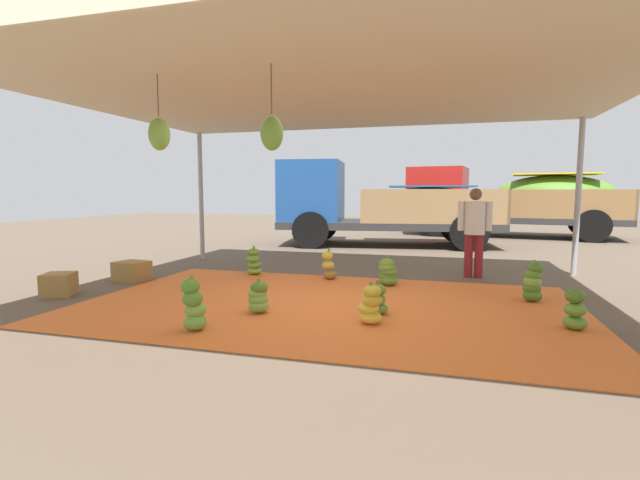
{
  "coord_description": "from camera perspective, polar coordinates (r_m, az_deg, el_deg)",
  "views": [
    {
      "loc": [
        1.52,
        -5.79,
        1.52
      ],
      "look_at": [
        -0.46,
        1.3,
        0.74
      ],
      "focal_mm": 25.36,
      "sensor_mm": 36.0,
      "label": 1
    }
  ],
  "objects": [
    {
      "name": "banana_bunch_5",
      "position": [
        5.76,
        -7.79,
        -7.21
      ],
      "size": [
        0.31,
        0.3,
        0.44
      ],
      "color": "#75A83D",
      "rests_on": "tarp_orange"
    },
    {
      "name": "banana_bunch_8",
      "position": [
        5.29,
        6.43,
        -8.22
      ],
      "size": [
        0.38,
        0.37,
        0.49
      ],
      "color": "gold",
      "rests_on": "tarp_orange"
    },
    {
      "name": "banana_bunch_1",
      "position": [
        7.85,
        1.1,
        -3.35
      ],
      "size": [
        0.33,
        0.31,
        0.54
      ],
      "color": "#996628",
      "rests_on": "tarp_orange"
    },
    {
      "name": "tent_canopy",
      "position": [
        6.03,
        0.55,
        18.38
      ],
      "size": [
        8.0,
        7.0,
        2.89
      ],
      "color": "#9EA0A5",
      "rests_on": "ground"
    },
    {
      "name": "ground_plane",
      "position": [
        9.05,
        5.73,
        -3.63
      ],
      "size": [
        40.0,
        40.0,
        0.0
      ],
      "primitive_type": "plane",
      "color": "brown"
    },
    {
      "name": "banana_bunch_7",
      "position": [
        5.18,
        -15.66,
        -8.04
      ],
      "size": [
        0.36,
        0.34,
        0.6
      ],
      "color": "#6B9E38",
      "rests_on": "tarp_orange"
    },
    {
      "name": "cargo_truck_main",
      "position": [
        13.02,
        7.28,
        4.49
      ],
      "size": [
        6.31,
        2.96,
        2.4
      ],
      "color": "#2D2D2D",
      "rests_on": "ground"
    },
    {
      "name": "crate_1",
      "position": [
        8.45,
        -22.66,
        -3.63
      ],
      "size": [
        0.58,
        0.52,
        0.33
      ],
      "primitive_type": "cube",
      "rotation": [
        0.0,
        0.0,
        -0.16
      ],
      "color": "olive",
      "rests_on": "ground"
    },
    {
      "name": "banana_bunch_4",
      "position": [
        7.44,
        8.55,
        -4.09
      ],
      "size": [
        0.42,
        0.42,
        0.47
      ],
      "color": "#518428",
      "rests_on": "tarp_orange"
    },
    {
      "name": "crate_0",
      "position": [
        7.71,
        -30.08,
        -4.87
      ],
      "size": [
        0.52,
        0.53,
        0.33
      ],
      "primitive_type": "cube",
      "rotation": [
        0.0,
        0.0,
        0.39
      ],
      "color": "olive",
      "rests_on": "ground"
    },
    {
      "name": "cargo_truck_far",
      "position": [
        16.85,
        22.59,
        4.78
      ],
      "size": [
        7.1,
        3.22,
        2.4
      ],
      "color": "#2D2D2D",
      "rests_on": "ground"
    },
    {
      "name": "worker_0",
      "position": [
        8.44,
        18.94,
        1.7
      ],
      "size": [
        0.58,
        0.36,
        1.59
      ],
      "color": "maroon",
      "rests_on": "ground"
    },
    {
      "name": "banana_bunch_2",
      "position": [
        6.93,
        25.28,
        -4.93
      ],
      "size": [
        0.36,
        0.36,
        0.58
      ],
      "color": "#477523",
      "rests_on": "tarp_orange"
    },
    {
      "name": "banana_bunch_3",
      "position": [
        8.38,
        -8.34,
        -2.83
      ],
      "size": [
        0.34,
        0.38,
        0.53
      ],
      "color": "#75A83D",
      "rests_on": "tarp_orange"
    },
    {
      "name": "banana_bunch_6",
      "position": [
        5.75,
        29.5,
        -7.8
      ],
      "size": [
        0.27,
        0.27,
        0.49
      ],
      "color": "#60932D",
      "rests_on": "tarp_orange"
    },
    {
      "name": "banana_bunch_0",
      "position": [
        5.69,
        7.43,
        -7.56
      ],
      "size": [
        0.31,
        0.31,
        0.43
      ],
      "color": "#60932D",
      "rests_on": "tarp_orange"
    },
    {
      "name": "tarp_orange",
      "position": [
        6.17,
        0.87,
        -8.12
      ],
      "size": [
        6.59,
        4.06,
        0.01
      ],
      "primitive_type": "cube",
      "color": "orange",
      "rests_on": "ground"
    }
  ]
}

